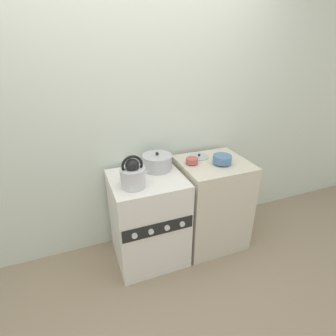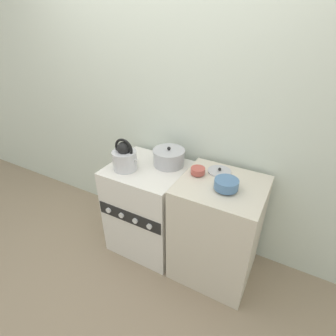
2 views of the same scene
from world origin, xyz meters
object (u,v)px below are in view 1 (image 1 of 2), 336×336
at_px(stove, 148,219).
at_px(loose_pot_lid, 199,157).
at_px(cooking_pot, 157,162).
at_px(kettle, 133,175).
at_px(enamel_bowl, 222,159).
at_px(small_ceramic_bowl, 192,161).

relative_size(stove, loose_pot_lid, 4.67).
distance_m(stove, loose_pot_lid, 0.73).
bearing_deg(stove, cooking_pot, 42.47).
xyz_separation_m(kettle, loose_pot_lid, (0.69, 0.25, -0.06)).
distance_m(enamel_bowl, small_ceramic_bowl, 0.26).
xyz_separation_m(cooking_pot, enamel_bowl, (0.54, -0.18, 0.02)).
height_order(stove, loose_pot_lid, loose_pot_lid).
xyz_separation_m(cooking_pot, loose_pot_lid, (0.42, 0.03, -0.02)).
xyz_separation_m(kettle, small_ceramic_bowl, (0.56, 0.14, -0.03)).
relative_size(kettle, small_ceramic_bowl, 2.44).
distance_m(stove, cooking_pot, 0.51).
bearing_deg(small_ceramic_bowl, stove, -175.07).
bearing_deg(stove, loose_pot_lid, 15.07).
height_order(cooking_pot, small_ceramic_bowl, cooking_pot).
height_order(small_ceramic_bowl, loose_pot_lid, small_ceramic_bowl).
bearing_deg(kettle, cooking_pot, 39.75).
distance_m(stove, enamel_bowl, 0.83).
bearing_deg(enamel_bowl, stove, 175.12).
distance_m(cooking_pot, loose_pot_lid, 0.42).
bearing_deg(enamel_bowl, cooking_pot, 161.26).
xyz_separation_m(stove, enamel_bowl, (0.67, -0.06, 0.49)).
height_order(stove, cooking_pot, cooking_pot).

